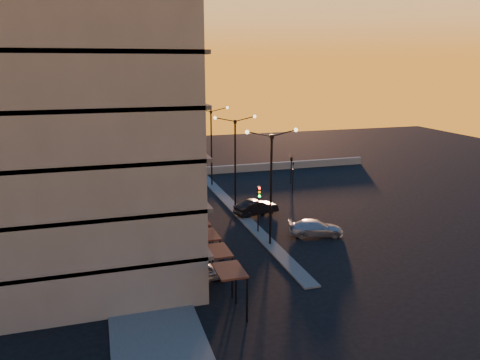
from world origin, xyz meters
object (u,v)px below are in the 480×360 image
object	(u,v)px
traffic_light_main	(259,201)
streetlamp_mid	(235,155)
car_wagon	(316,228)
car_sedan	(256,207)
car_hatchback	(205,271)

from	to	relation	value
traffic_light_main	streetlamp_mid	bearing A→B (deg)	90.00
streetlamp_mid	traffic_light_main	xyz separation A→B (m)	(0.00, -7.13, -2.70)
traffic_light_main	car_wagon	bearing A→B (deg)	-24.21
streetlamp_mid	car_wagon	bearing A→B (deg)	-63.82
car_sedan	car_wagon	world-z (taller)	car_sedan
streetlamp_mid	car_wagon	size ratio (longest dim) A/B	2.05
car_hatchback	car_wagon	bearing A→B (deg)	-66.76
streetlamp_mid	car_hatchback	world-z (taller)	streetlamp_mid
traffic_light_main	car_hatchback	distance (m)	10.17
streetlamp_mid	car_sedan	xyz separation A→B (m)	(1.50, -2.17, -4.87)
streetlamp_mid	car_sedan	world-z (taller)	streetlamp_mid
streetlamp_mid	car_hatchback	size ratio (longest dim) A/B	2.65
car_sedan	car_hatchback	bearing A→B (deg)	132.33
traffic_light_main	car_sedan	xyz separation A→B (m)	(1.50, 4.96, -2.16)
car_sedan	car_wagon	size ratio (longest dim) A/B	0.95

